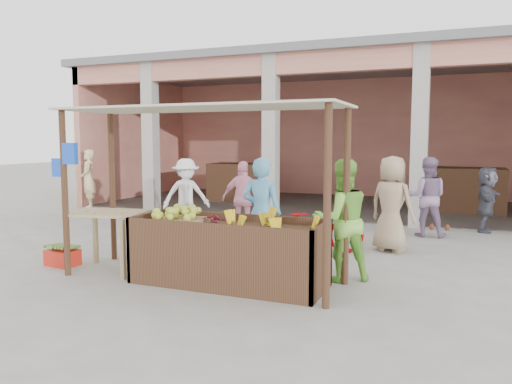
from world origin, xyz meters
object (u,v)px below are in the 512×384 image
at_px(side_table, 108,221).
at_px(vendor_green, 342,217).
at_px(motorcycle, 312,224).
at_px(fruit_stall, 229,255).
at_px(red_crate, 63,257).
at_px(vendor_blue, 262,209).

height_order(side_table, vendor_green, vendor_green).
bearing_deg(motorcycle, side_table, 121.36).
bearing_deg(fruit_stall, red_crate, -179.27).
xyz_separation_m(side_table, vendor_blue, (2.05, 1.01, 0.15)).
relative_size(fruit_stall, side_table, 2.15).
xyz_separation_m(red_crate, vendor_blue, (2.92, 1.03, 0.78)).
relative_size(fruit_stall, vendor_blue, 1.45).
height_order(side_table, red_crate, side_table).
bearing_deg(vendor_green, side_table, -19.47).
bearing_deg(motorcycle, red_crate, 113.12).
distance_m(side_table, vendor_blue, 2.29).
relative_size(side_table, motorcycle, 0.65).
bearing_deg(side_table, motorcycle, 33.67).
relative_size(fruit_stall, vendor_green, 1.47).
relative_size(red_crate, vendor_green, 0.27).
bearing_deg(red_crate, vendor_green, 18.66).
distance_m(side_table, red_crate, 1.07).
bearing_deg(motorcycle, vendor_green, -163.89).
bearing_deg(fruit_stall, vendor_green, 30.20).
bearing_deg(vendor_blue, side_table, 25.99).
height_order(fruit_stall, side_table, side_table).
distance_m(fruit_stall, motorcycle, 2.40).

